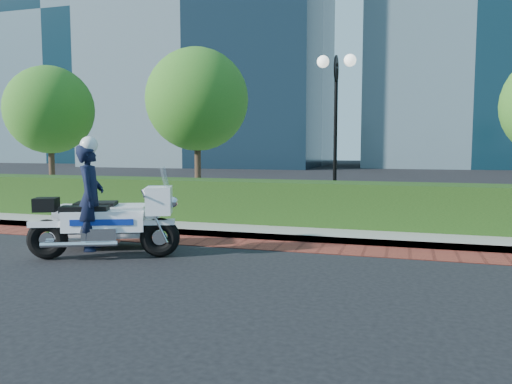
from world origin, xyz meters
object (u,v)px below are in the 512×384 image
(tree_a, at_px, (50,110))
(police_motorcycle, at_px, (102,214))
(lamppost, at_px, (336,109))
(tree_b, at_px, (197,100))

(tree_a, relative_size, police_motorcycle, 1.66)
(lamppost, xyz_separation_m, tree_a, (-10.00, 1.30, 0.26))
(police_motorcycle, bearing_deg, tree_b, 75.77)
(tree_a, bearing_deg, lamppost, -7.41)
(tree_a, height_order, tree_b, tree_b)
(police_motorcycle, bearing_deg, tree_a, 111.83)
(lamppost, relative_size, tree_a, 0.92)
(tree_b, height_order, police_motorcycle, tree_b)
(tree_b, xyz_separation_m, police_motorcycle, (0.94, -6.65, -2.69))
(tree_a, relative_size, tree_b, 0.94)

